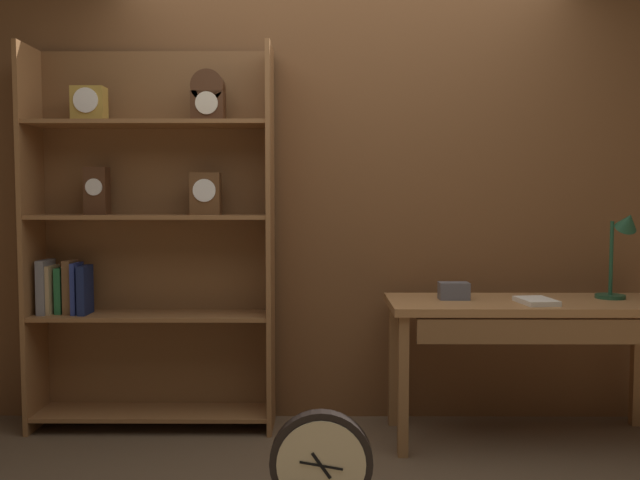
# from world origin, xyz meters

# --- Properties ---
(back_wood_panel) EXTENTS (4.80, 0.05, 2.60)m
(back_wood_panel) POSITION_xyz_m (0.00, 1.22, 1.30)
(back_wood_panel) COLOR brown
(back_wood_panel) RESTS_ON ground
(bookshelf) EXTENTS (1.33, 0.31, 2.09)m
(bookshelf) POSITION_xyz_m (-1.08, 1.04, 1.06)
(bookshelf) COLOR brown
(bookshelf) RESTS_ON ground
(workbench) EXTENTS (1.46, 0.55, 0.74)m
(workbench) POSITION_xyz_m (0.96, 0.80, 0.65)
(workbench) COLOR #9E6B3D
(workbench) RESTS_ON ground
(desk_lamp) EXTENTS (0.19, 0.20, 0.48)m
(desk_lamp) POSITION_xyz_m (1.45, 0.87, 1.02)
(desk_lamp) COLOR #1E472D
(desk_lamp) RESTS_ON workbench
(toolbox_small) EXTENTS (0.16, 0.09, 0.09)m
(toolbox_small) POSITION_xyz_m (0.57, 0.86, 0.79)
(toolbox_small) COLOR #595960
(toolbox_small) RESTS_ON workbench
(open_repair_manual) EXTENTS (0.19, 0.24, 0.02)m
(open_repair_manual) POSITION_xyz_m (0.96, 0.73, 0.75)
(open_repair_manual) COLOR silver
(open_repair_manual) RESTS_ON workbench
(round_clock_large) EXTENTS (0.40, 0.11, 0.44)m
(round_clock_large) POSITION_xyz_m (-0.12, -0.05, 0.23)
(round_clock_large) COLOR black
(round_clock_large) RESTS_ON ground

